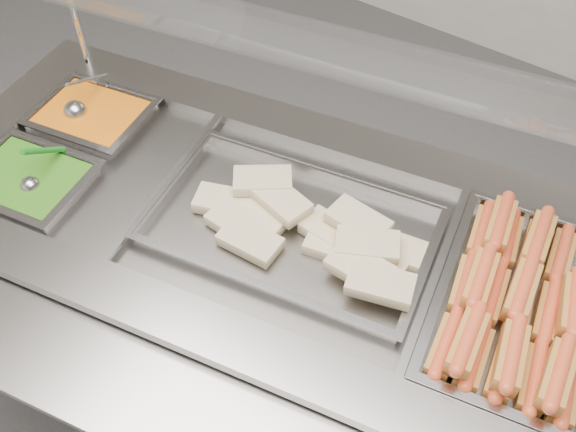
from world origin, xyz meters
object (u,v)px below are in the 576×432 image
Objects in this scene: sneeze_guard at (307,46)px; serving_spoon at (33,180)px; pan_hotdogs at (516,312)px; pan_wraps at (292,230)px; steam_counter at (273,312)px; ladle at (77,110)px.

serving_spoon is (-0.48, -0.44, -0.32)m from sneeze_guard.
pan_hotdogs and pan_wraps have the same top height.
steam_counter is at bearing 25.20° from serving_spoon.
serving_spoon is at bearing -161.60° from pan_hotdogs.
pan_hotdogs is 1.14m from serving_spoon.
steam_counter is at bearing 0.71° from ladle.
sneeze_guard is at bearing 101.51° from steam_counter.
pan_wraps is (0.09, -0.19, -0.36)m from sneeze_guard.
ladle is at bearing -161.17° from sneeze_guard.
serving_spoon is (-0.58, -0.26, 0.03)m from pan_wraps.
pan_wraps is at bearing -63.15° from sneeze_guard.
ladle reaches higher than steam_counter.
pan_wraps is 4.27× the size of serving_spoon.
pan_hotdogs is 3.09× the size of ladle.
sneeze_guard reaches higher than serving_spoon.
sneeze_guard is 8.52× the size of ladle.
ladle is at bearing 115.52° from serving_spoon.
serving_spoon is (-1.08, -0.36, 0.05)m from pan_hotdogs.
serving_spoon reaches higher than pan_wraps.
serving_spoon reaches higher than ladle.
sneeze_guard is 0.73m from serving_spoon.
sneeze_guard is at bearing 116.85° from pan_wraps.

